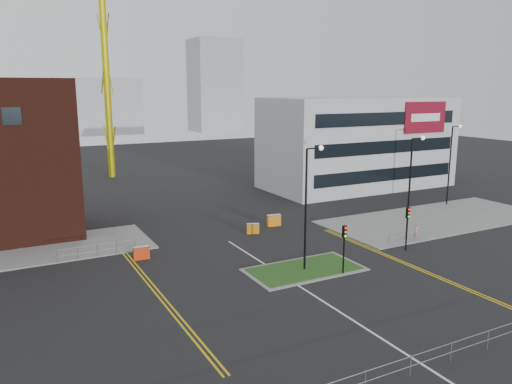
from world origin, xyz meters
The scene contains 25 objects.
ground centered at (0.00, 0.00, 0.00)m, with size 200.00×200.00×0.00m, color black.
pavement_right centered at (22.00, 14.00, 0.06)m, with size 24.00×10.00×0.12m, color slate.
island_kerb centered at (2.00, 8.00, 0.04)m, with size 8.60×4.60×0.08m, color slate.
grass_island centered at (2.00, 8.00, 0.06)m, with size 8.00×4.00×0.12m, color #1E4416.
office_block centered at (26.01, 31.97, 6.00)m, with size 25.00×12.20×12.00m.
streetlamp_island centered at (2.22, 8.00, 5.41)m, with size 1.46×0.36×9.18m.
streetlamp_right_near centered at (14.22, 10.00, 5.41)m, with size 1.46×0.36×9.18m.
streetlamp_right_far centered at (28.22, 18.00, 5.41)m, with size 1.46×0.36×9.18m.
traffic_light_island centered at (4.00, 5.98, 2.57)m, with size 0.28×0.33×3.65m.
traffic_light_right centered at (12.00, 7.98, 2.57)m, with size 0.28×0.33×3.65m.
railing_front centered at (0.00, -6.00, 0.78)m, with size 24.05×0.05×1.10m.
railing_left centered at (-11.00, 18.00, 0.74)m, with size 6.05×0.05×1.10m.
railing_right centered at (20.50, 11.50, 0.78)m, with size 19.05×5.05×1.10m.
centre_line centered at (0.00, 2.00, 0.01)m, with size 0.15×30.00×0.01m, color silver.
yellow_left_a centered at (-9.00, 10.00, 0.01)m, with size 0.12×24.00×0.01m, color gold.
yellow_left_b centered at (-8.70, 10.00, 0.01)m, with size 0.12×24.00×0.01m, color gold.
yellow_right_a centered at (9.50, 6.00, 0.01)m, with size 0.12×20.00×0.01m, color gold.
yellow_right_b centered at (9.80, 6.00, 0.01)m, with size 0.12×20.00×0.01m, color gold.
skyline_b centered at (10.00, 130.00, 8.00)m, with size 24.00×12.00×16.00m, color gray.
skyline_c centered at (45.00, 125.00, 14.00)m, with size 14.00×12.00×28.00m, color gray.
skyline_d centered at (-8.00, 140.00, 6.00)m, with size 30.00×12.00×12.00m, color gray.
pedestrian centered at (14.64, 9.46, 0.82)m, with size 0.60×0.39×1.64m, color #C17D88.
barrier_left centered at (-8.00, 16.00, 0.56)m, with size 1.26×0.51×1.03m.
barrier_mid centered at (3.00, 18.20, 0.52)m, with size 1.19×0.76×0.95m.
barrier_right centered at (6.00, 19.56, 0.61)m, with size 1.39×0.62×1.13m.
Camera 1 is at (-17.41, -21.19, 13.15)m, focal length 35.00 mm.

